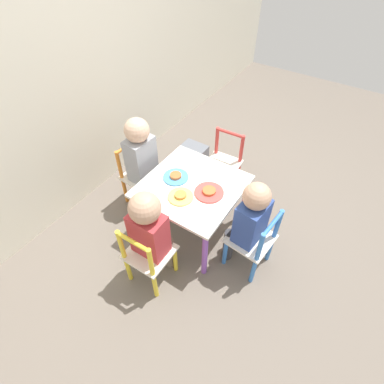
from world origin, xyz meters
The scene contains 14 objects.
ground_plane centered at (0.00, 0.00, 0.00)m, with size 6.00×6.00×0.00m, color #6B6056.
house_wall centered at (0.00, 0.94, 1.30)m, with size 6.00×0.06×2.60m.
kids_table centered at (0.00, 0.00, 0.38)m, with size 0.62×0.62×0.43m.
chair_yellow centered at (-0.50, -0.01, 0.25)m, with size 0.26×0.26×0.51m.
chair_blue centered at (-0.05, -0.49, 0.25)m, with size 0.28×0.28×0.51m.
chair_orange centered at (0.03, 0.49, 0.25)m, with size 0.27×0.27×0.51m.
chair_red centered at (0.49, 0.03, 0.25)m, with size 0.27×0.27×0.51m.
child_left centered at (-0.44, -0.01, 0.45)m, with size 0.22×0.20×0.73m.
child_front centered at (-0.04, -0.43, 0.42)m, with size 0.21×0.22×0.71m.
child_back centered at (0.02, 0.44, 0.46)m, with size 0.21×0.22×0.76m.
plate_left centered at (-0.13, 0.00, 0.44)m, with size 0.16×0.16×0.03m.
plate_front centered at (0.00, -0.13, 0.44)m, with size 0.19×0.19×0.03m.
plate_back centered at (0.00, 0.13, 0.44)m, with size 0.17×0.17×0.03m.
storage_bin centered at (0.65, 0.43, 0.07)m, with size 0.24×0.23×0.13m.
Camera 1 is at (-1.16, -0.76, 1.80)m, focal length 28.00 mm.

